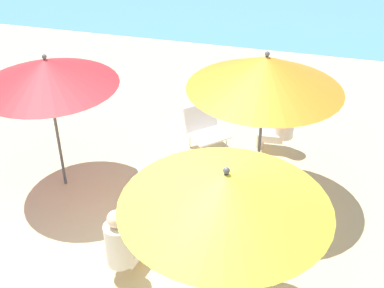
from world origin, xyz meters
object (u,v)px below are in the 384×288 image
(beach_chair_b, at_px, (157,195))
(person_c, at_px, (121,243))
(umbrella_yellow, at_px, (225,190))
(person_b, at_px, (281,123))
(umbrella_orange, at_px, (266,73))
(beach_chair_a, at_px, (205,127))
(umbrella_red, at_px, (47,72))

(beach_chair_b, relative_size, person_c, 0.73)
(umbrella_yellow, distance_m, person_b, 3.59)
(person_c, bearing_deg, beach_chair_b, 8.30)
(umbrella_orange, distance_m, beach_chair_b, 2.01)
(umbrella_yellow, xyz_separation_m, beach_chair_a, (-0.95, 3.20, -1.36))
(umbrella_yellow, xyz_separation_m, beach_chair_b, (-1.13, 1.42, -1.36))
(umbrella_red, height_order, person_c, umbrella_red)
(umbrella_red, distance_m, umbrella_orange, 2.65)
(umbrella_red, bearing_deg, umbrella_yellow, -33.52)
(umbrella_yellow, distance_m, person_c, 1.74)
(umbrella_orange, relative_size, person_c, 2.20)
(person_b, distance_m, person_c, 3.30)
(beach_chair_b, height_order, person_b, person_b)
(umbrella_red, xyz_separation_m, person_b, (2.77, 1.66, -1.22))
(umbrella_red, relative_size, beach_chair_b, 2.85)
(person_b, xyz_separation_m, person_c, (-1.36, -3.00, -0.02))
(beach_chair_b, bearing_deg, person_b, 22.82)
(umbrella_red, relative_size, umbrella_yellow, 1.01)
(umbrella_orange, xyz_separation_m, umbrella_yellow, (-0.02, -2.19, -0.10))
(umbrella_yellow, height_order, beach_chair_b, umbrella_yellow)
(umbrella_orange, bearing_deg, umbrella_red, -169.52)
(person_c, bearing_deg, person_b, -13.97)
(umbrella_yellow, relative_size, beach_chair_a, 2.45)
(person_b, bearing_deg, umbrella_yellow, 82.89)
(beach_chair_b, relative_size, person_b, 0.71)
(person_c, bearing_deg, umbrella_red, 56.87)
(umbrella_orange, relative_size, person_b, 2.16)
(umbrella_red, bearing_deg, beach_chair_b, -11.39)
(person_b, bearing_deg, beach_chair_b, 52.02)
(beach_chair_b, bearing_deg, beach_chair_a, 51.09)
(beach_chair_b, distance_m, person_b, 2.36)
(beach_chair_a, relative_size, beach_chair_b, 1.16)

